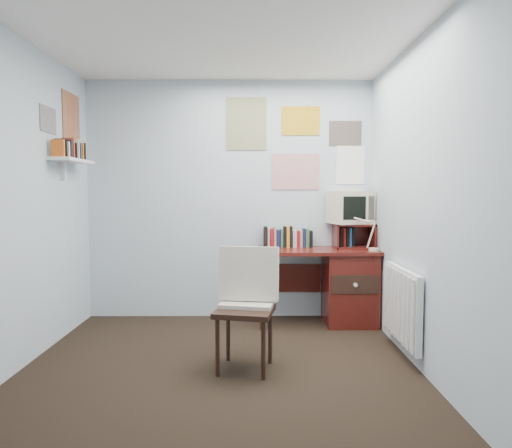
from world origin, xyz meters
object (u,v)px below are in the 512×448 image
Objects in this scene: desk_chair at (245,311)px; tv_riser at (354,236)px; desk at (344,284)px; wall_shelf at (72,161)px; crt_tv at (350,206)px; radiator at (402,305)px; desk_lamp at (374,232)px.

desk_chair is 2.23× the size of tv_riser.
wall_shelf is at bearing -171.60° from desk.
radiator is (0.21, -1.06, -0.77)m from crt_tv.
desk_chair is 1.11× the size of radiator.
desk_chair is 1.87m from crt_tv.
crt_tv is at bearing 62.77° from desk_chair.
tv_riser is at bearing -44.24° from crt_tv.
desk is 0.62m from desk_lamp.
crt_tv is at bearing 101.16° from radiator.
radiator is 3.15m from wall_shelf.
radiator is 1.29× the size of wall_shelf.
crt_tv is (-0.18, 0.28, 0.24)m from desk_lamp.
desk is 3.00× the size of tv_riser.
desk_chair reaches higher than desk.
crt_tv reaches higher than radiator.
desk is 3.14× the size of crt_tv.
desk_lamp is (0.26, -0.15, 0.54)m from desk.
desk_chair is 1.71m from desk_lamp.
desk_chair is at bearing -167.23° from radiator.
desk_lamp is (1.24, 1.07, 0.50)m from desk_chair.
desk_lamp reaches higher than tv_riser.
desk_chair is 1.44× the size of wall_shelf.
crt_tv is (0.08, 0.13, 0.79)m from desk.
desk_chair is 2.38× the size of desk_lamp.
desk_chair is 1.30m from radiator.
tv_riser reaches higher than desk.
desk is at bearing 146.48° from desk_lamp.
crt_tv is (1.06, 1.35, 0.75)m from desk_chair.
desk is 0.80m from crt_tv.
tv_riser is at bearing 42.96° from desk.
radiator is (0.29, -0.93, 0.01)m from desk.
desk_chair is at bearing -142.96° from desk_lamp.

